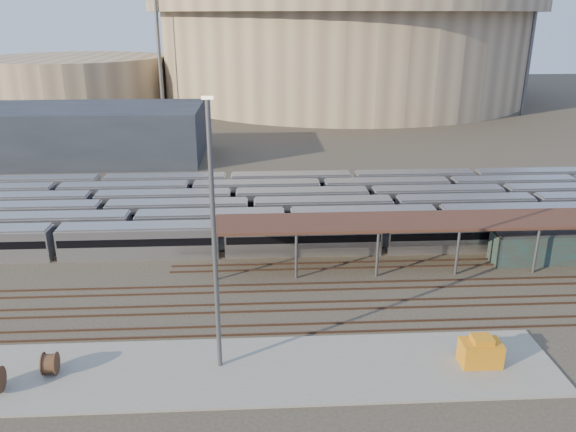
# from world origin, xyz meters

# --- Properties ---
(ground) EXTENTS (420.00, 420.00, 0.00)m
(ground) POSITION_xyz_m (0.00, 0.00, 0.00)
(ground) COLOR #383026
(ground) RESTS_ON ground
(apron) EXTENTS (50.00, 9.00, 0.20)m
(apron) POSITION_xyz_m (-5.00, -15.00, 0.10)
(apron) COLOR gray
(apron) RESTS_ON ground
(subway_trains) EXTENTS (125.63, 23.90, 3.60)m
(subway_trains) POSITION_xyz_m (-3.37, 18.50, 1.80)
(subway_trains) COLOR #ACACB1
(subway_trains) RESTS_ON ground
(inspection_shed) EXTENTS (60.30, 6.00, 5.30)m
(inspection_shed) POSITION_xyz_m (22.00, 4.00, 4.98)
(inspection_shed) COLOR #535458
(inspection_shed) RESTS_ON ground
(empty_tracks) EXTENTS (170.00, 9.62, 0.18)m
(empty_tracks) POSITION_xyz_m (0.00, -5.00, 0.09)
(empty_tracks) COLOR #4C3323
(empty_tracks) RESTS_ON ground
(stadium) EXTENTS (124.00, 124.00, 32.50)m
(stadium) POSITION_xyz_m (25.00, 140.00, 16.47)
(stadium) COLOR tan
(stadium) RESTS_ON ground
(secondary_arena) EXTENTS (56.00, 56.00, 14.00)m
(secondary_arena) POSITION_xyz_m (-60.00, 130.00, 7.00)
(secondary_arena) COLOR tan
(secondary_arena) RESTS_ON ground
(service_building) EXTENTS (42.00, 20.00, 10.00)m
(service_building) POSITION_xyz_m (-35.00, 55.00, 5.00)
(service_building) COLOR #1E232D
(service_building) RESTS_ON ground
(floodlight_0) EXTENTS (4.00, 1.00, 38.40)m
(floodlight_0) POSITION_xyz_m (-30.00, 110.00, 20.65)
(floodlight_0) COLOR #535458
(floodlight_0) RESTS_ON ground
(floodlight_2) EXTENTS (4.00, 1.00, 38.40)m
(floodlight_2) POSITION_xyz_m (70.00, 100.00, 20.65)
(floodlight_2) COLOR #535458
(floodlight_2) RESTS_ON ground
(floodlight_3) EXTENTS (4.00, 1.00, 38.40)m
(floodlight_3) POSITION_xyz_m (-10.00, 160.00, 20.65)
(floodlight_3) COLOR #535458
(floodlight_3) RESTS_ON ground
(teal_boxcar) EXTENTS (14.88, 3.32, 3.45)m
(teal_boxcar) POSITION_xyz_m (30.13, 4.00, 1.73)
(teal_boxcar) COLOR #1B4244
(teal_boxcar) RESTS_ON ground
(cable_reel_east) EXTENTS (1.10, 1.83, 1.76)m
(cable_reel_east) POSITION_xyz_m (-19.47, -14.69, 1.08)
(cable_reel_east) COLOR #513120
(cable_reel_east) RESTS_ON apron
(yard_light_pole) EXTENTS (0.80, 0.36, 21.00)m
(yard_light_pole) POSITION_xyz_m (-6.52, -14.30, 10.78)
(yard_light_pole) COLOR #535458
(yard_light_pole) RESTS_ON apron
(yellow_equipment) EXTENTS (3.14, 1.97, 1.95)m
(yellow_equipment) POSITION_xyz_m (14.02, -15.21, 1.18)
(yellow_equipment) COLOR #C77812
(yellow_equipment) RESTS_ON apron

